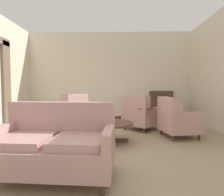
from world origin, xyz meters
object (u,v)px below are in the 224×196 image
(porcelain_vase, at_px, (109,116))
(settee, at_px, (55,145))
(coffee_table, at_px, (112,126))
(armchair_back_corner, at_px, (140,115))
(armchair_near_sideboard, at_px, (70,116))
(side_table, at_px, (144,117))
(armchair_foreground_right, at_px, (176,120))
(sideboard, at_px, (162,108))

(porcelain_vase, xyz_separation_m, settee, (-0.68, -1.42, -0.18))
(coffee_table, distance_m, armchair_back_corner, 1.44)
(settee, bearing_deg, armchair_near_sideboard, 103.09)
(armchair_back_corner, bearing_deg, porcelain_vase, 99.20)
(porcelain_vase, bearing_deg, side_table, 47.56)
(armchair_foreground_right, bearing_deg, coffee_table, 95.47)
(settee, bearing_deg, sideboard, 61.01)
(settee, height_order, armchair_foreground_right, armchair_foreground_right)
(side_table, height_order, sideboard, sideboard)
(settee, bearing_deg, coffee_table, 66.35)
(armchair_near_sideboard, bearing_deg, settee, 38.93)
(settee, bearing_deg, porcelain_vase, 67.12)
(porcelain_vase, xyz_separation_m, armchair_back_corner, (0.83, 1.26, -0.18))
(side_table, bearing_deg, sideboard, 61.00)
(armchair_near_sideboard, relative_size, sideboard, 1.00)
(side_table, bearing_deg, settee, -123.33)
(coffee_table, bearing_deg, porcelain_vase, -132.71)
(porcelain_vase, height_order, armchair_back_corner, armchair_back_corner)
(armchair_foreground_right, bearing_deg, side_table, 42.58)
(coffee_table, height_order, armchair_near_sideboard, armchair_near_sideboard)
(porcelain_vase, relative_size, armchair_near_sideboard, 0.32)
(side_table, bearing_deg, coffee_table, -132.42)
(armchair_near_sideboard, bearing_deg, sideboard, 150.56)
(settee, distance_m, side_table, 2.89)
(armchair_foreground_right, height_order, side_table, armchair_foreground_right)
(settee, distance_m, armchair_foreground_right, 2.95)
(coffee_table, height_order, armchair_foreground_right, armchair_foreground_right)
(coffee_table, bearing_deg, armchair_back_corner, 57.25)
(side_table, bearing_deg, armchair_foreground_right, -37.25)
(armchair_near_sideboard, height_order, sideboard, sideboard)
(settee, xyz_separation_m, side_table, (1.59, 2.41, -0.02))
(armchair_foreground_right, distance_m, side_table, 0.85)
(porcelain_vase, distance_m, side_table, 1.37)
(coffee_table, distance_m, sideboard, 3.16)
(armchair_near_sideboard, bearing_deg, side_table, 123.32)
(armchair_foreground_right, distance_m, sideboard, 2.19)
(porcelain_vase, bearing_deg, coffee_table, 47.29)
(porcelain_vase, distance_m, armchair_near_sideboard, 1.38)
(armchair_foreground_right, bearing_deg, armchair_back_corner, 34.05)
(porcelain_vase, xyz_separation_m, armchair_near_sideboard, (-1.09, 0.83, -0.16))
(side_table, xyz_separation_m, sideboard, (0.92, 1.66, 0.08))
(armchair_foreground_right, xyz_separation_m, sideboard, (0.25, 2.18, 0.04))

